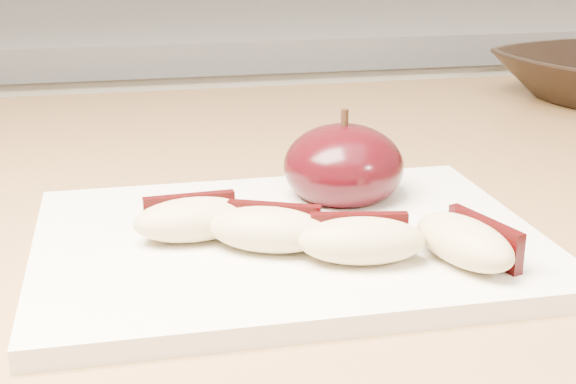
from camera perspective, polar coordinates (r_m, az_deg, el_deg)
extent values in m
cube|color=silver|center=(1.42, -7.02, -7.64)|extent=(2.40, 0.60, 0.90)
cube|color=slate|center=(1.28, -7.88, 11.57)|extent=(2.40, 0.62, 0.04)
cube|color=olive|center=(0.61, -2.42, -0.54)|extent=(1.64, 0.64, 0.04)
cube|color=silver|center=(0.46, 0.00, -3.61)|extent=(0.28, 0.21, 0.01)
ellipsoid|color=black|center=(0.52, 3.97, 1.83)|extent=(0.09, 0.09, 0.05)
cylinder|color=black|center=(0.51, 4.05, 5.28)|extent=(0.00, 0.00, 0.01)
ellipsoid|color=tan|center=(0.45, -6.74, -1.96)|extent=(0.07, 0.04, 0.02)
cube|color=black|center=(0.46, -7.02, -1.47)|extent=(0.05, 0.01, 0.02)
ellipsoid|color=tan|center=(0.43, -1.39, -2.69)|extent=(0.07, 0.06, 0.02)
cube|color=black|center=(0.44, -0.99, -2.15)|extent=(0.05, 0.03, 0.02)
ellipsoid|color=tan|center=(0.42, 5.27, -3.47)|extent=(0.07, 0.04, 0.02)
cube|color=black|center=(0.43, 5.05, -2.88)|extent=(0.05, 0.02, 0.02)
ellipsoid|color=tan|center=(0.43, 12.40, -3.46)|extent=(0.05, 0.07, 0.02)
cube|color=black|center=(0.43, 13.79, -3.22)|extent=(0.02, 0.05, 0.02)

